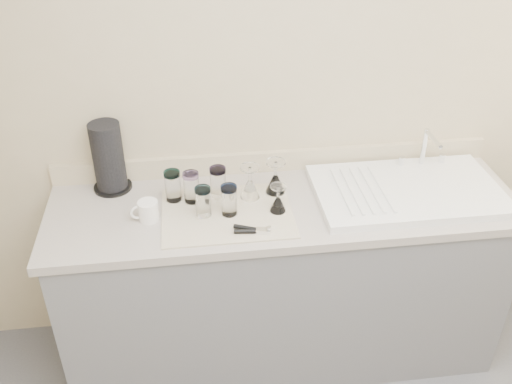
{
  "coord_description": "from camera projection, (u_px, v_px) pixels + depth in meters",
  "views": [
    {
      "loc": [
        -0.4,
        -0.83,
        2.29
      ],
      "look_at": [
        -0.14,
        1.15,
        1.0
      ],
      "focal_mm": 40.0,
      "sensor_mm": 36.0,
      "label": 1
    }
  ],
  "objects": [
    {
      "name": "tumbler_blue",
      "position": [
        203.0,
        201.0,
        2.36
      ],
      "size": [
        0.07,
        0.07,
        0.13
      ],
      "color": "white",
      "rests_on": "dish_towel"
    },
    {
      "name": "tumbler_lavender",
      "position": [
        229.0,
        200.0,
        2.37
      ],
      "size": [
        0.07,
        0.07,
        0.14
      ],
      "color": "white",
      "rests_on": "dish_towel"
    },
    {
      "name": "goblet_back_right",
      "position": [
        275.0,
        182.0,
        2.52
      ],
      "size": [
        0.09,
        0.09,
        0.16
      ],
      "color": "white",
      "rests_on": "dish_towel"
    },
    {
      "name": "tumbler_cyan",
      "position": [
        191.0,
        187.0,
        2.45
      ],
      "size": [
        0.07,
        0.07,
        0.14
      ],
      "color": "white",
      "rests_on": "dish_towel"
    },
    {
      "name": "counter_unit",
      "position": [
        283.0,
        280.0,
        2.73
      ],
      "size": [
        2.06,
        0.62,
        0.9
      ],
      "color": "slate",
      "rests_on": "ground"
    },
    {
      "name": "goblet_back_left",
      "position": [
        250.0,
        187.0,
        2.48
      ],
      "size": [
        0.09,
        0.09,
        0.15
      ],
      "color": "white",
      "rests_on": "dish_towel"
    },
    {
      "name": "paper_towel_roll",
      "position": [
        108.0,
        158.0,
        2.5
      ],
      "size": [
        0.17,
        0.17,
        0.32
      ],
      "color": "black",
      "rests_on": "counter_unit"
    },
    {
      "name": "can_opener",
      "position": [
        252.0,
        230.0,
        2.29
      ],
      "size": [
        0.15,
        0.08,
        0.02
      ],
      "color": "silver",
      "rests_on": "dish_towel"
    },
    {
      "name": "tumbler_purple",
      "position": [
        218.0,
        182.0,
        2.48
      ],
      "size": [
        0.07,
        0.07,
        0.14
      ],
      "color": "white",
      "rests_on": "dish_towel"
    },
    {
      "name": "room_envelope",
      "position": [
        399.0,
        264.0,
        1.13
      ],
      "size": [
        3.54,
        3.5,
        2.52
      ],
      "color": "#525257",
      "rests_on": "ground"
    },
    {
      "name": "tumbler_teal",
      "position": [
        173.0,
        186.0,
        2.46
      ],
      "size": [
        0.07,
        0.07,
        0.14
      ],
      "color": "white",
      "rests_on": "dish_towel"
    },
    {
      "name": "goblet_front_right",
      "position": [
        278.0,
        202.0,
        2.4
      ],
      "size": [
        0.07,
        0.07,
        0.12
      ],
      "color": "white",
      "rests_on": "dish_towel"
    },
    {
      "name": "white_mug",
      "position": [
        148.0,
        211.0,
        2.36
      ],
      "size": [
        0.12,
        0.1,
        0.09
      ],
      "color": "white",
      "rests_on": "counter_unit"
    },
    {
      "name": "sink_unit",
      "position": [
        407.0,
        190.0,
        2.54
      ],
      "size": [
        0.82,
        0.5,
        0.22
      ],
      "color": "white",
      "rests_on": "counter_unit"
    },
    {
      "name": "dish_towel",
      "position": [
        227.0,
        213.0,
        2.41
      ],
      "size": [
        0.55,
        0.42,
        0.01
      ],
      "primitive_type": "cube",
      "color": "beige",
      "rests_on": "counter_unit"
    }
  ]
}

